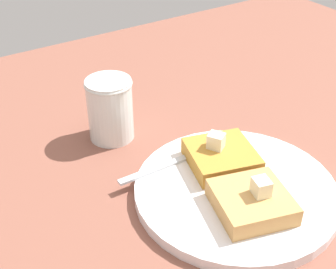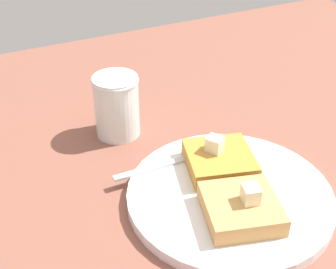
# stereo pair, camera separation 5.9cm
# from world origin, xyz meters

# --- Properties ---
(table_surface) EXTENTS (1.10, 1.10, 0.03)m
(table_surface) POSITION_xyz_m (0.00, 0.00, 0.01)
(table_surface) COLOR brown
(table_surface) RESTS_ON ground
(plate) EXTENTS (0.24, 0.24, 0.01)m
(plate) POSITION_xyz_m (0.00, 0.08, 0.04)
(plate) COLOR white
(plate) RESTS_ON table_surface
(toast_slice_left) EXTENTS (0.10, 0.10, 0.02)m
(toast_slice_left) POSITION_xyz_m (-0.04, 0.09, 0.05)
(toast_slice_left) COLOR tan
(toast_slice_left) RESTS_ON plate
(toast_slice_middle) EXTENTS (0.10, 0.10, 0.02)m
(toast_slice_middle) POSITION_xyz_m (0.04, 0.07, 0.05)
(toast_slice_middle) COLOR #BE8431
(toast_slice_middle) RESTS_ON plate
(butter_pat_primary) EXTENTS (0.02, 0.02, 0.02)m
(butter_pat_primary) POSITION_xyz_m (-0.04, 0.08, 0.07)
(butter_pat_primary) COLOR #F3F0C6
(butter_pat_primary) RESTS_ON toast_slice_left
(butter_pat_secondary) EXTENTS (0.03, 0.02, 0.02)m
(butter_pat_secondary) POSITION_xyz_m (0.05, 0.07, 0.07)
(butter_pat_secondary) COLOR #F3ECCA
(butter_pat_secondary) RESTS_ON toast_slice_middle
(fork) EXTENTS (0.02, 0.16, 0.00)m
(fork) POSITION_xyz_m (0.08, 0.10, 0.04)
(fork) COLOR silver
(fork) RESTS_ON plate
(syrup_jar) EXTENTS (0.07, 0.07, 0.09)m
(syrup_jar) POSITION_xyz_m (0.19, 0.15, 0.07)
(syrup_jar) COLOR #422106
(syrup_jar) RESTS_ON table_surface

